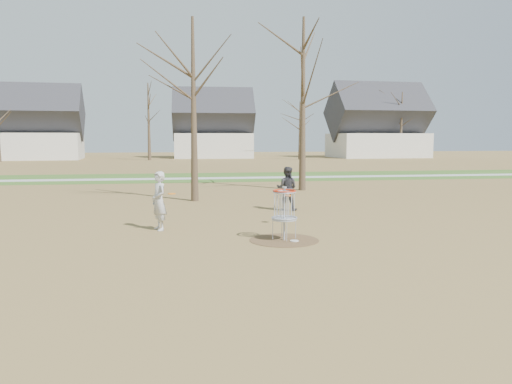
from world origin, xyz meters
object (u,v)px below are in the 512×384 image
player_standing (159,201)px  disc_golf_basket (284,205)px  disc_grounded (294,241)px  player_throwing (287,189)px

player_standing → disc_golf_basket: 3.77m
player_standing → disc_grounded: (3.45, -2.14, -0.82)m
disc_grounded → disc_golf_basket: 0.94m
player_standing → disc_golf_basket: bearing=34.2°
player_throwing → disc_grounded: size_ratio=7.25×
player_standing → disc_golf_basket: (3.23, -1.94, 0.07)m
disc_grounded → disc_golf_basket: bearing=138.4°
player_throwing → disc_golf_basket: player_throwing is taller
player_standing → player_throwing: 5.51m
player_throwing → disc_grounded: 5.55m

